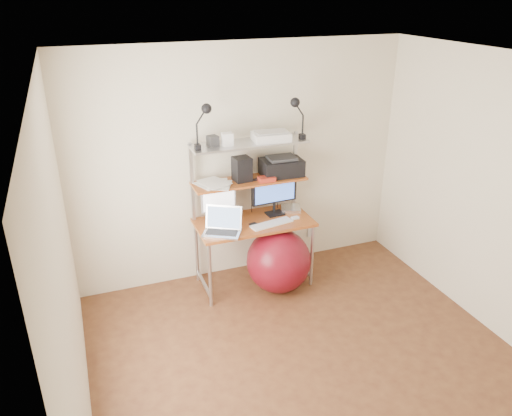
{
  "coord_description": "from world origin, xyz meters",
  "views": [
    {
      "loc": [
        -1.63,
        -2.92,
        2.98
      ],
      "look_at": [
        -0.09,
        1.15,
        1.02
      ],
      "focal_mm": 35.0,
      "sensor_mm": 36.0,
      "label": 1
    }
  ],
  "objects": [
    {
      "name": "scanner",
      "position": [
        0.22,
        1.55,
        1.6
      ],
      "size": [
        0.38,
        0.27,
        0.1
      ],
      "rotation": [
        0.0,
        0.0,
        -0.09
      ],
      "color": "silver",
      "rests_on": "top_shelf"
    },
    {
      "name": "monitor_black",
      "position": [
        0.27,
        1.54,
        0.99
      ],
      "size": [
        0.51,
        0.15,
        0.5
      ],
      "rotation": [
        0.0,
        0.0,
        0.05
      ],
      "color": "black",
      "rests_on": "desktop"
    },
    {
      "name": "mouse",
      "position": [
        0.42,
        1.34,
        0.75
      ],
      "size": [
        0.08,
        0.06,
        0.02
      ],
      "primitive_type": "cube",
      "rotation": [
        0.0,
        0.0,
        0.11
      ],
      "color": "silver",
      "rests_on": "desktop"
    },
    {
      "name": "box_grey",
      "position": [
        -0.37,
        1.59,
        1.6
      ],
      "size": [
        0.12,
        0.12,
        0.1
      ],
      "primitive_type": "cube",
      "rotation": [
        0.0,
        0.0,
        0.22
      ],
      "color": "#2F2F32",
      "rests_on": "top_shelf"
    },
    {
      "name": "mac_mini",
      "position": [
        0.47,
        1.56,
        0.76
      ],
      "size": [
        0.26,
        0.26,
        0.04
      ],
      "primitive_type": "cube",
      "rotation": [
        0.0,
        0.0,
        -0.35
      ],
      "color": "silver",
      "rests_on": "desktop"
    },
    {
      "name": "room",
      "position": [
        0.0,
        0.0,
        1.25
      ],
      "size": [
        3.6,
        3.6,
        3.6
      ],
      "color": "brown",
      "rests_on": "ground"
    },
    {
      "name": "nas_cube",
      "position": [
        -0.07,
        1.58,
        1.27
      ],
      "size": [
        0.18,
        0.18,
        0.25
      ],
      "primitive_type": "cube",
      "rotation": [
        0.0,
        0.0,
        0.08
      ],
      "color": "black",
      "rests_on": "mid_shelf"
    },
    {
      "name": "box_white",
      "position": [
        -0.24,
        1.54,
        1.61
      ],
      "size": [
        0.11,
        0.1,
        0.12
      ],
      "primitive_type": "cube",
      "rotation": [
        0.0,
        0.0,
        -0.07
      ],
      "color": "silver",
      "rests_on": "top_shelf"
    },
    {
      "name": "clip_lamp_left",
      "position": [
        -0.46,
        1.5,
        1.87
      ],
      "size": [
        0.17,
        0.1,
        0.43
      ],
      "color": "black",
      "rests_on": "top_shelf"
    },
    {
      "name": "wall_outlet",
      "position": [
        0.85,
        1.79,
        0.3
      ],
      "size": [
        0.08,
        0.01,
        0.12
      ],
      "primitive_type": "cube",
      "color": "silver",
      "rests_on": "room"
    },
    {
      "name": "clip_lamp_right",
      "position": [
        0.46,
        1.48,
        1.86
      ],
      "size": [
        0.17,
        0.1,
        0.43
      ],
      "color": "black",
      "rests_on": "top_shelf"
    },
    {
      "name": "laptop",
      "position": [
        -0.37,
        1.33,
        0.79
      ],
      "size": [
        0.46,
        0.43,
        0.32
      ],
      "rotation": [
        0.0,
        0.0,
        -0.52
      ],
      "color": "silver",
      "rests_on": "desktop"
    },
    {
      "name": "printer",
      "position": [
        0.36,
        1.59,
        1.25
      ],
      "size": [
        0.44,
        0.31,
        0.2
      ],
      "rotation": [
        0.0,
        0.0,
        -0.05
      ],
      "color": "black",
      "rests_on": "mid_shelf"
    },
    {
      "name": "monitor_silver",
      "position": [
        -0.33,
        1.59,
        0.95
      ],
      "size": [
        0.36,
        0.14,
        0.41
      ],
      "rotation": [
        0.0,
        0.0,
        -0.06
      ],
      "color": "#B4B3B8",
      "rests_on": "desktop"
    },
    {
      "name": "phone",
      "position": [
        -0.02,
        1.32,
        0.75
      ],
      "size": [
        0.11,
        0.16,
        0.01
      ],
      "primitive_type": "cube",
      "rotation": [
        0.0,
        0.0,
        0.25
      ],
      "color": "black",
      "rests_on": "desktop"
    },
    {
      "name": "red_box",
      "position": [
        0.15,
        1.47,
        1.17
      ],
      "size": [
        0.17,
        0.11,
        0.05
      ],
      "primitive_type": "cube",
      "rotation": [
        0.0,
        0.0,
        -0.01
      ],
      "color": "#AF2C1C",
      "rests_on": "mid_shelf"
    },
    {
      "name": "exercise_ball",
      "position": [
        0.2,
        1.23,
        0.34
      ],
      "size": [
        0.68,
        0.68,
        0.68
      ],
      "primitive_type": "sphere",
      "color": "maroon",
      "rests_on": "floor"
    },
    {
      "name": "keyboard",
      "position": [
        0.14,
        1.31,
        0.75
      ],
      "size": [
        0.47,
        0.21,
        0.01
      ],
      "primitive_type": "cube",
      "rotation": [
        0.0,
        0.0,
        0.18
      ],
      "color": "silver",
      "rests_on": "desktop"
    },
    {
      "name": "paper_stack",
      "position": [
        -0.37,
        1.56,
        1.17
      ],
      "size": [
        0.4,
        0.42,
        0.03
      ],
      "color": "white",
      "rests_on": "mid_shelf"
    },
    {
      "name": "computer_desk",
      "position": [
        0.0,
        1.5,
        0.96
      ],
      "size": [
        1.2,
        0.6,
        1.57
      ],
      "color": "#A65C20",
      "rests_on": "ground"
    }
  ]
}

